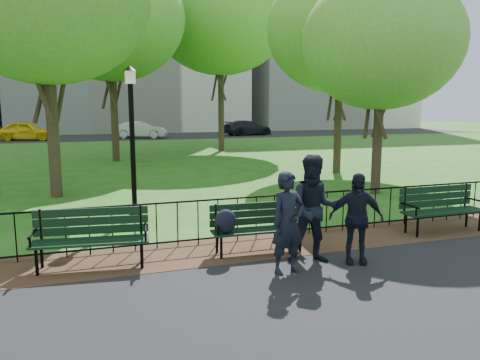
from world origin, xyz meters
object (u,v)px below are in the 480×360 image
object	(u,v)px
person_mid	(315,209)
sedan_silver	(141,130)
person_right	(356,218)
lamppost	(132,136)
tree_far_e	(221,14)
person_left	(288,223)
tree_mid_e	(341,30)
park_bench_main	(244,222)
park_bench_left_a	(91,232)
sedan_dark	(247,128)
park_bench_right_a	(441,204)
tree_far_c	(110,17)
taxi	(26,131)
tree_near_e	(382,42)

from	to	relation	value
person_mid	sedan_silver	distance (m)	32.59
person_right	sedan_silver	xyz separation A→B (m)	(0.49, 32.83, -0.08)
lamppost	sedan_silver	world-z (taller)	lamppost
tree_far_e	person_left	bearing A→B (deg)	-103.79
tree_far_e	sedan_silver	distance (m)	14.89
tree_far_e	person_right	bearing A→B (deg)	-100.31
tree_mid_e	person_mid	bearing A→B (deg)	-122.51
park_bench_main	park_bench_left_a	xyz separation A→B (m)	(-2.63, 0.18, 0.00)
person_left	person_right	distance (m)	1.30
person_mid	sedan_dark	distance (m)	35.15
park_bench_right_a	tree_far_c	world-z (taller)	tree_far_c
park_bench_left_a	tree_far_e	distance (m)	21.76
park_bench_main	tree_mid_e	xyz separation A→B (m)	(7.05, 8.70, 4.97)
park_bench_right_a	lamppost	xyz separation A→B (m)	(-6.05, 3.46, 1.36)
tree_mid_e	person_right	bearing A→B (deg)	-118.96
park_bench_main	person_mid	xyz separation A→B (m)	(0.99, -0.82, 0.33)
park_bench_left_a	sedan_silver	xyz separation A→B (m)	(4.76, 31.57, 0.10)
tree_far_e	tree_far_c	bearing A→B (deg)	-152.00
tree_far_c	person_right	size ratio (longest dim) A/B	6.23
park_bench_main	tree_far_e	bearing A→B (deg)	77.59
person_left	sedan_silver	xyz separation A→B (m)	(1.79, 32.90, -0.12)
tree_far_c	sedan_silver	distance (m)	17.45
park_bench_main	sedan_silver	bearing A→B (deg)	89.29
park_bench_main	lamppost	xyz separation A→B (m)	(-1.55, 3.56, 1.35)
person_left	tree_far_c	bearing A→B (deg)	83.74
person_left	park_bench_main	bearing A→B (deg)	95.20
sedan_silver	tree_mid_e	bearing A→B (deg)	-148.58
park_bench_left_a	tree_far_e	bearing A→B (deg)	74.55
tree_mid_e	tree_far_c	xyz separation A→B (m)	(-8.13, 7.00, 1.18)
park_bench_left_a	tree_far_c	xyz separation A→B (m)	(1.55, 15.52, 6.15)
tree_far_e	taxi	size ratio (longest dim) A/B	2.61
park_bench_left_a	sedan_silver	size ratio (longest dim) A/B	0.45
park_bench_right_a	tree_near_e	world-z (taller)	tree_near_e
park_bench_right_a	person_right	size ratio (longest dim) A/B	1.19
park_bench_right_a	person_mid	world-z (taller)	person_mid
park_bench_left_a	taxi	xyz separation A→B (m)	(-3.97, 31.90, 0.14)
park_bench_left_a	park_bench_right_a	xyz separation A→B (m)	(7.13, -0.08, -0.01)
tree_mid_e	park_bench_left_a	bearing A→B (deg)	-138.67
park_bench_main	tree_near_e	world-z (taller)	tree_near_e
sedan_dark	park_bench_main	bearing A→B (deg)	151.20
lamppost	tree_mid_e	xyz separation A→B (m)	(8.60, 5.13, 3.62)
tree_near_e	park_bench_main	bearing A→B (deg)	-143.51
park_bench_main	person_right	distance (m)	1.97
lamppost	tree_mid_e	world-z (taller)	tree_mid_e
tree_mid_e	sedan_dark	xyz separation A→B (m)	(4.80, 23.91, -4.90)
person_right	sedan_silver	bearing A→B (deg)	111.27
tree_far_e	person_left	world-z (taller)	tree_far_e
park_bench_left_a	person_left	size ratio (longest dim) A/B	1.17
lamppost	person_left	xyz separation A→B (m)	(1.89, -4.72, -1.12)
park_bench_main	person_right	size ratio (longest dim) A/B	1.12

